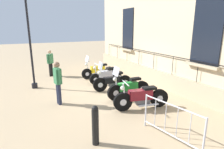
{
  "coord_description": "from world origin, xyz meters",
  "views": [
    {
      "loc": [
        4.3,
        7.86,
        3.06
      ],
      "look_at": [
        0.42,
        0.0,
        0.8
      ],
      "focal_mm": 30.05,
      "sensor_mm": 36.0,
      "label": 1
    }
  ],
  "objects_px": {
    "motorcycle_green": "(129,88)",
    "pedestrian_standing": "(50,62)",
    "bollard": "(95,125)",
    "crowd_barrier": "(171,121)",
    "motorcycle_yellow": "(98,71)",
    "motorcycle_black": "(112,81)",
    "motorcycle_silver": "(106,76)",
    "lamppost": "(28,27)",
    "pedestrian_walking": "(58,81)",
    "motorcycle_maroon": "(141,97)"
  },
  "relations": [
    {
      "from": "lamppost",
      "to": "motorcycle_maroon",
      "type": "bearing_deg",
      "value": 127.42
    },
    {
      "from": "motorcycle_silver",
      "to": "lamppost",
      "type": "bearing_deg",
      "value": -14.01
    },
    {
      "from": "motorcycle_black",
      "to": "bollard",
      "type": "distance_m",
      "value": 4.41
    },
    {
      "from": "pedestrian_standing",
      "to": "motorcycle_silver",
      "type": "bearing_deg",
      "value": 129.46
    },
    {
      "from": "motorcycle_yellow",
      "to": "pedestrian_standing",
      "type": "height_order",
      "value": "pedestrian_standing"
    },
    {
      "from": "motorcycle_green",
      "to": "pedestrian_walking",
      "type": "bearing_deg",
      "value": -13.35
    },
    {
      "from": "lamppost",
      "to": "crowd_barrier",
      "type": "bearing_deg",
      "value": 114.78
    },
    {
      "from": "pedestrian_standing",
      "to": "pedestrian_walking",
      "type": "relative_size",
      "value": 0.95
    },
    {
      "from": "motorcycle_green",
      "to": "bollard",
      "type": "distance_m",
      "value": 3.52
    },
    {
      "from": "lamppost",
      "to": "pedestrian_walking",
      "type": "bearing_deg",
      "value": 105.38
    },
    {
      "from": "motorcycle_green",
      "to": "bollard",
      "type": "relative_size",
      "value": 1.82
    },
    {
      "from": "lamppost",
      "to": "pedestrian_walking",
      "type": "relative_size",
      "value": 2.67
    },
    {
      "from": "motorcycle_green",
      "to": "lamppost",
      "type": "height_order",
      "value": "lamppost"
    },
    {
      "from": "lamppost",
      "to": "bollard",
      "type": "height_order",
      "value": "lamppost"
    },
    {
      "from": "motorcycle_green",
      "to": "motorcycle_maroon",
      "type": "bearing_deg",
      "value": 82.99
    },
    {
      "from": "lamppost",
      "to": "crowd_barrier",
      "type": "xyz_separation_m",
      "value": [
        -3.0,
        6.5,
        -2.46
      ]
    },
    {
      "from": "motorcycle_black",
      "to": "pedestrian_walking",
      "type": "height_order",
      "value": "pedestrian_walking"
    },
    {
      "from": "motorcycle_yellow",
      "to": "pedestrian_walking",
      "type": "xyz_separation_m",
      "value": [
        2.92,
        3.01,
        0.54
      ]
    },
    {
      "from": "lamppost",
      "to": "crowd_barrier",
      "type": "relative_size",
      "value": 2.47
    },
    {
      "from": "motorcycle_maroon",
      "to": "pedestrian_walking",
      "type": "xyz_separation_m",
      "value": [
        2.7,
        -1.84,
        0.53
      ]
    },
    {
      "from": "bollard",
      "to": "crowd_barrier",
      "type": "bearing_deg",
      "value": 159.82
    },
    {
      "from": "motorcycle_yellow",
      "to": "motorcycle_black",
      "type": "height_order",
      "value": "motorcycle_black"
    },
    {
      "from": "motorcycle_black",
      "to": "lamppost",
      "type": "height_order",
      "value": "lamppost"
    },
    {
      "from": "motorcycle_yellow",
      "to": "motorcycle_maroon",
      "type": "height_order",
      "value": "motorcycle_yellow"
    },
    {
      "from": "motorcycle_silver",
      "to": "bollard",
      "type": "xyz_separation_m",
      "value": [
        2.52,
        4.9,
        0.13
      ]
    },
    {
      "from": "motorcycle_maroon",
      "to": "crowd_barrier",
      "type": "distance_m",
      "value": 2.06
    },
    {
      "from": "motorcycle_black",
      "to": "pedestrian_standing",
      "type": "height_order",
      "value": "pedestrian_standing"
    },
    {
      "from": "motorcycle_black",
      "to": "pedestrian_standing",
      "type": "distance_m",
      "value": 4.73
    },
    {
      "from": "motorcycle_black",
      "to": "motorcycle_maroon",
      "type": "xyz_separation_m",
      "value": [
        -0.02,
        2.43,
        0.02
      ]
    },
    {
      "from": "crowd_barrier",
      "to": "motorcycle_yellow",
      "type": "bearing_deg",
      "value": -95.34
    },
    {
      "from": "motorcycle_green",
      "to": "pedestrian_standing",
      "type": "distance_m",
      "value": 5.93
    },
    {
      "from": "pedestrian_standing",
      "to": "pedestrian_walking",
      "type": "bearing_deg",
      "value": 84.97
    },
    {
      "from": "motorcycle_yellow",
      "to": "pedestrian_standing",
      "type": "xyz_separation_m",
      "value": [
        2.5,
        -1.7,
        0.47
      ]
    },
    {
      "from": "lamppost",
      "to": "pedestrian_standing",
      "type": "xyz_separation_m",
      "value": [
        -1.14,
        -2.07,
        -2.09
      ]
    },
    {
      "from": "bollard",
      "to": "pedestrian_standing",
      "type": "xyz_separation_m",
      "value": [
        -0.07,
        -7.86,
        0.37
      ]
    },
    {
      "from": "motorcycle_black",
      "to": "crowd_barrier",
      "type": "bearing_deg",
      "value": 84.68
    },
    {
      "from": "bollard",
      "to": "pedestrian_walking",
      "type": "bearing_deg",
      "value": -83.8
    },
    {
      "from": "motorcycle_maroon",
      "to": "motorcycle_black",
      "type": "bearing_deg",
      "value": -89.63
    },
    {
      "from": "motorcycle_maroon",
      "to": "bollard",
      "type": "height_order",
      "value": "bollard"
    },
    {
      "from": "crowd_barrier",
      "to": "pedestrian_walking",
      "type": "distance_m",
      "value": 4.5
    },
    {
      "from": "motorcycle_black",
      "to": "pedestrian_standing",
      "type": "bearing_deg",
      "value": -61.15
    },
    {
      "from": "crowd_barrier",
      "to": "pedestrian_standing",
      "type": "relative_size",
      "value": 1.14
    },
    {
      "from": "motorcycle_black",
      "to": "motorcycle_green",
      "type": "xyz_separation_m",
      "value": [
        -0.16,
        1.27,
        0.0
      ]
    },
    {
      "from": "motorcycle_green",
      "to": "pedestrian_walking",
      "type": "xyz_separation_m",
      "value": [
        2.85,
        -0.68,
        0.55
      ]
    },
    {
      "from": "pedestrian_standing",
      "to": "motorcycle_maroon",
      "type": "bearing_deg",
      "value": 109.23
    },
    {
      "from": "motorcycle_silver",
      "to": "motorcycle_green",
      "type": "distance_m",
      "value": 2.42
    },
    {
      "from": "bollard",
      "to": "motorcycle_green",
      "type": "bearing_deg",
      "value": -135.39
    },
    {
      "from": "crowd_barrier",
      "to": "bollard",
      "type": "relative_size",
      "value": 1.7
    },
    {
      "from": "crowd_barrier",
      "to": "pedestrian_walking",
      "type": "xyz_separation_m",
      "value": [
        2.27,
        -3.86,
        0.43
      ]
    },
    {
      "from": "motorcycle_silver",
      "to": "lamppost",
      "type": "height_order",
      "value": "lamppost"
    }
  ]
}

